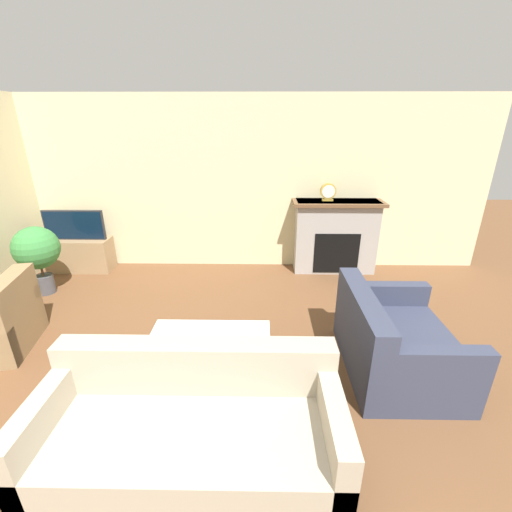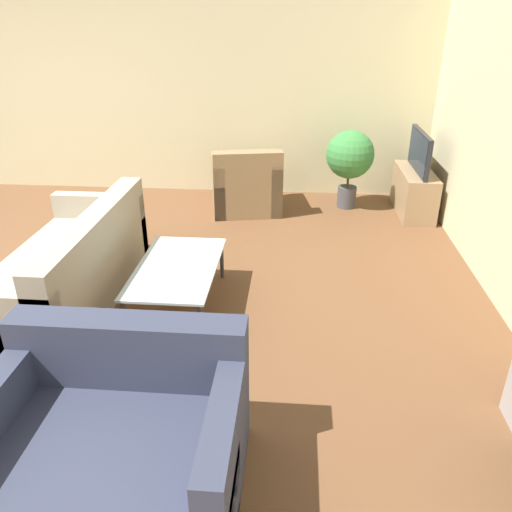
{
  "view_description": "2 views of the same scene",
  "coord_description": "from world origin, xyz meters",
  "px_view_note": "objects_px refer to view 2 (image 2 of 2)",
  "views": [
    {
      "loc": [
        0.78,
        -0.59,
        2.35
      ],
      "look_at": [
        0.72,
        3.09,
        0.86
      ],
      "focal_mm": 24.0,
      "sensor_mm": 36.0,
      "label": 1
    },
    {
      "loc": [
        3.89,
        3.09,
        2.27
      ],
      "look_at": [
        0.8,
        2.83,
        0.76
      ],
      "focal_mm": 35.0,
      "sensor_mm": 36.0,
      "label": 2
    }
  ],
  "objects_px": {
    "coffee_table": "(177,269)",
    "potted_plant": "(350,158)",
    "tv": "(420,152)",
    "couch_loveseat": "(116,443)",
    "couch_sectional": "(67,273)",
    "armchair_by_window": "(246,187)"
  },
  "relations": [
    {
      "from": "coffee_table",
      "to": "potted_plant",
      "type": "height_order",
      "value": "potted_plant"
    },
    {
      "from": "tv",
      "to": "couch_loveseat",
      "type": "relative_size",
      "value": 0.74
    },
    {
      "from": "tv",
      "to": "coffee_table",
      "type": "distance_m",
      "value": 3.5
    },
    {
      "from": "tv",
      "to": "coffee_table",
      "type": "height_order",
      "value": "tv"
    },
    {
      "from": "couch_loveseat",
      "to": "potted_plant",
      "type": "relative_size",
      "value": 1.31
    },
    {
      "from": "coffee_table",
      "to": "potted_plant",
      "type": "distance_m",
      "value": 3.08
    },
    {
      "from": "tv",
      "to": "potted_plant",
      "type": "xyz_separation_m",
      "value": [
        -0.12,
        -0.81,
        -0.12
      ]
    },
    {
      "from": "couch_sectional",
      "to": "potted_plant",
      "type": "bearing_deg",
      "value": 135.44
    },
    {
      "from": "potted_plant",
      "to": "couch_sectional",
      "type": "bearing_deg",
      "value": -44.56
    },
    {
      "from": "couch_sectional",
      "to": "couch_loveseat",
      "type": "bearing_deg",
      "value": 30.2
    },
    {
      "from": "tv",
      "to": "potted_plant",
      "type": "height_order",
      "value": "tv"
    },
    {
      "from": "armchair_by_window",
      "to": "coffee_table",
      "type": "distance_m",
      "value": 2.41
    },
    {
      "from": "tv",
      "to": "coffee_table",
      "type": "relative_size",
      "value": 0.81
    },
    {
      "from": "couch_sectional",
      "to": "coffee_table",
      "type": "height_order",
      "value": "couch_sectional"
    },
    {
      "from": "armchair_by_window",
      "to": "coffee_table",
      "type": "xyz_separation_m",
      "value": [
        2.38,
        -0.34,
        0.06
      ]
    },
    {
      "from": "couch_loveseat",
      "to": "coffee_table",
      "type": "bearing_deg",
      "value": 92.7
    },
    {
      "from": "tv",
      "to": "coffee_table",
      "type": "xyz_separation_m",
      "value": [
        2.48,
        -2.43,
        -0.42
      ]
    },
    {
      "from": "coffee_table",
      "to": "potted_plant",
      "type": "bearing_deg",
      "value": 148.04
    },
    {
      "from": "potted_plant",
      "to": "armchair_by_window",
      "type": "bearing_deg",
      "value": -80.49
    },
    {
      "from": "tv",
      "to": "couch_loveseat",
      "type": "distance_m",
      "value": 4.9
    },
    {
      "from": "tv",
      "to": "couch_loveseat",
      "type": "bearing_deg",
      "value": -28.77
    },
    {
      "from": "potted_plant",
      "to": "couch_loveseat",
      "type": "bearing_deg",
      "value": -19.25
    }
  ]
}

